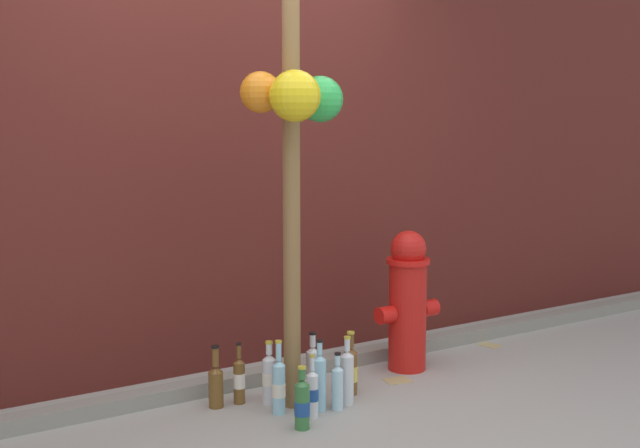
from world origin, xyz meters
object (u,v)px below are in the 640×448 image
bottle_3 (269,378)px  bottle_8 (239,379)px  bottle_2 (216,384)px  bottle_7 (347,376)px  bottle_10 (312,393)px  bottle_6 (313,371)px  bottle_1 (279,386)px  bottle_0 (302,404)px  memorial_post (294,59)px  bottle_5 (351,370)px  fire_hydrant (408,300)px  bottle_9 (337,386)px  bottle_4 (320,381)px

bottle_3 → bottle_8: size_ratio=1.04×
bottle_2 → bottle_7: size_ratio=0.90×
bottle_8 → bottle_10: bearing=-60.2°
bottle_3 → bottle_6: 0.23m
bottle_1 → bottle_10: 0.18m
bottle_0 → bottle_10: bottle_10 is taller
bottle_7 → memorial_post: bearing=157.9°
bottle_1 → bottle_7: size_ratio=1.04×
bottle_2 → bottle_1: bearing=-48.2°
bottle_7 → bottle_10: (-0.25, -0.06, -0.03)m
bottle_3 → bottle_5: bottle_5 is taller
bottle_5 → bottle_6: size_ratio=0.94×
bottle_3 → bottle_5: 0.46m
memorial_post → fire_hydrant: memorial_post is taller
bottle_1 → bottle_9: size_ratio=1.26×
fire_hydrant → bottle_3: 1.02m
bottle_4 → bottle_0: bearing=-141.8°
bottle_6 → bottle_8: size_ratio=1.13×
memorial_post → bottle_7: size_ratio=8.33×
memorial_post → bottle_10: 1.65m
bottle_6 → bottle_8: 0.39m
bottle_3 → bottle_9: size_ratio=1.12×
bottle_9 → bottle_4: bearing=154.9°
bottle_0 → bottle_10: 0.16m
fire_hydrant → bottle_10: bearing=-158.2°
bottle_6 → bottle_7: size_ratio=1.01×
bottle_6 → bottle_8: bearing=154.5°
bottle_6 → bottle_10: bottle_6 is taller
fire_hydrant → bottle_4: size_ratio=2.24×
bottle_1 → bottle_5: bottle_1 is taller
memorial_post → bottle_7: memorial_post is taller
bottle_0 → bottle_1: 0.24m
memorial_post → bottle_3: 1.63m
memorial_post → bottle_1: 1.63m
bottle_3 → bottle_5: size_ratio=0.97×
bottle_0 → fire_hydrant: bearing=24.3°
fire_hydrant → bottle_0: 1.15m
fire_hydrant → bottle_9: 0.85m
bottle_4 → bottle_2: bearing=142.1°
bottle_9 → bottle_3: bearing=134.7°
bottle_1 → bottle_8: 0.26m
bottle_2 → bottle_10: 0.52m
bottle_4 → bottle_9: size_ratio=1.24×
memorial_post → bottle_0: bearing=-114.4°
bottle_3 → bottle_8: 0.16m
bottle_3 → bottle_9: (0.25, -0.26, -0.02)m
bottle_0 → memorial_post: bearing=65.6°
memorial_post → bottle_3: memorial_post is taller
fire_hydrant → bottle_5: size_ratio=2.40×
bottle_1 → bottle_9: bottle_1 is taller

